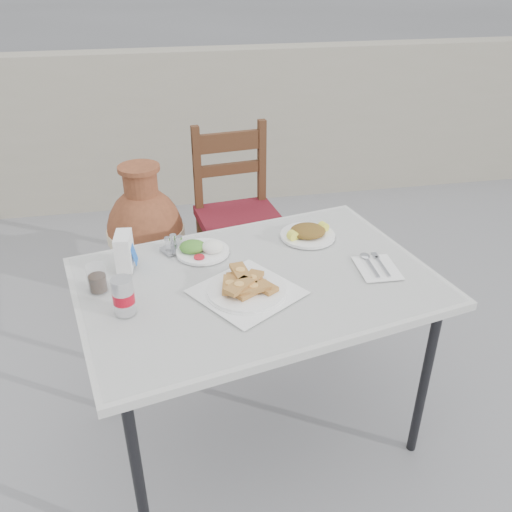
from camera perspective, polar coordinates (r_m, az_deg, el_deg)
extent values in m
plane|color=slate|center=(2.59, -1.10, -16.35)|extent=(80.00, 80.00, 0.00)
cylinder|color=black|center=(1.94, -12.29, -21.90)|extent=(0.04, 0.04, 0.75)
cylinder|color=black|center=(2.30, 17.29, -12.61)|extent=(0.04, 0.04, 0.75)
cylinder|color=black|center=(2.45, -15.86, -9.21)|extent=(0.04, 0.04, 0.75)
cylinder|color=black|center=(2.74, 8.13, -3.57)|extent=(0.04, 0.04, 0.75)
cube|color=white|center=(2.03, 0.07, -2.82)|extent=(1.46, 1.14, 0.03)
cube|color=white|center=(2.03, 0.07, -2.38)|extent=(1.41, 1.09, 0.01)
cube|color=white|center=(1.94, -0.98, -3.79)|extent=(0.45, 0.45, 0.00)
cylinder|color=white|center=(1.94, -0.99, -3.58)|extent=(0.29, 0.29, 0.01)
cylinder|color=white|center=(1.94, -0.98, -3.69)|extent=(0.29, 0.29, 0.01)
cylinder|color=white|center=(2.19, -5.63, 0.47)|extent=(0.21, 0.21, 0.01)
ellipsoid|color=white|center=(2.18, -4.61, 0.98)|extent=(0.09, 0.09, 0.05)
ellipsoid|color=#3D7521|center=(2.19, -6.70, 0.99)|extent=(0.11, 0.10, 0.04)
cylinder|color=#B51321|center=(2.14, -6.00, -0.11)|extent=(0.04, 0.04, 0.01)
cylinder|color=white|center=(2.32, 5.46, 2.18)|extent=(0.23, 0.23, 0.01)
ellipsoid|color=#2E6619|center=(2.31, 5.48, 2.65)|extent=(0.15, 0.14, 0.04)
cylinder|color=#EEED40|center=(2.26, 3.89, 2.15)|extent=(0.05, 0.04, 0.04)
cylinder|color=#EEED40|center=(2.34, 7.09, 3.06)|extent=(0.05, 0.04, 0.04)
cylinder|color=silver|center=(1.86, -13.78, -4.11)|extent=(0.07, 0.07, 0.13)
cylinder|color=red|center=(1.86, -13.76, -4.25)|extent=(0.07, 0.07, 0.04)
cylinder|color=silver|center=(1.83, -14.01, -2.48)|extent=(0.07, 0.07, 0.00)
cylinder|color=white|center=(2.01, -16.40, -2.25)|extent=(0.07, 0.07, 0.10)
cylinder|color=black|center=(2.02, -16.32, -2.73)|extent=(0.06, 0.06, 0.06)
cube|color=white|center=(2.12, -13.70, 0.51)|extent=(0.07, 0.12, 0.14)
cube|color=blue|center=(2.12, -12.73, 0.28)|extent=(0.03, 0.06, 0.08)
cube|color=silver|center=(2.23, -8.62, 0.79)|extent=(0.12, 0.11, 0.01)
cylinder|color=white|center=(2.20, -9.28, 1.27)|extent=(0.02, 0.02, 0.06)
cylinder|color=white|center=(2.20, -8.04, 1.39)|extent=(0.02, 0.02, 0.06)
cylinder|color=silver|center=(2.23, -8.71, 1.68)|extent=(0.03, 0.03, 0.05)
cube|color=white|center=(2.13, 12.64, -1.23)|extent=(0.16, 0.20, 0.00)
cube|color=silver|center=(2.12, 12.12, -1.15)|extent=(0.02, 0.15, 0.00)
ellipsoid|color=silver|center=(2.19, 11.39, 0.04)|extent=(0.04, 0.05, 0.01)
cube|color=silver|center=(2.14, 13.19, -1.05)|extent=(0.02, 0.15, 0.00)
cube|color=silver|center=(2.21, 12.43, 0.08)|extent=(0.03, 0.04, 0.00)
cube|color=#3C1B10|center=(3.02, -4.06, -2.84)|extent=(0.05, 0.05, 0.48)
cube|color=#3C1B10|center=(3.12, 2.82, -1.66)|extent=(0.05, 0.05, 0.48)
cube|color=#3C1B10|center=(3.35, -5.72, 0.58)|extent=(0.05, 0.05, 0.48)
cube|color=#3C1B10|center=(3.43, 0.56, 1.56)|extent=(0.05, 0.05, 0.48)
cube|color=maroon|center=(3.10, -1.67, 3.78)|extent=(0.50, 0.50, 0.05)
cube|color=#3C1B10|center=(3.13, -6.19, 8.73)|extent=(0.05, 0.05, 0.54)
cube|color=#3C1B10|center=(3.22, 0.61, 9.55)|extent=(0.05, 0.05, 0.54)
cube|color=#3C1B10|center=(3.12, -2.82, 11.93)|extent=(0.43, 0.08, 0.11)
cube|color=#3C1B10|center=(3.17, -2.74, 9.16)|extent=(0.43, 0.08, 0.06)
cylinder|color=brown|center=(3.47, -10.95, -2.51)|extent=(0.35, 0.35, 0.09)
ellipsoid|color=brown|center=(3.31, -11.50, 2.38)|extent=(0.45, 0.45, 0.57)
cylinder|color=beige|center=(3.31, -11.50, 2.38)|extent=(0.46, 0.46, 0.06)
cylinder|color=brown|center=(3.18, -12.07, 7.39)|extent=(0.19, 0.19, 0.17)
cylinder|color=brown|center=(3.14, -12.26, 9.02)|extent=(0.24, 0.24, 0.03)
cube|color=gray|center=(4.46, -6.90, 13.17)|extent=(6.00, 0.25, 1.20)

